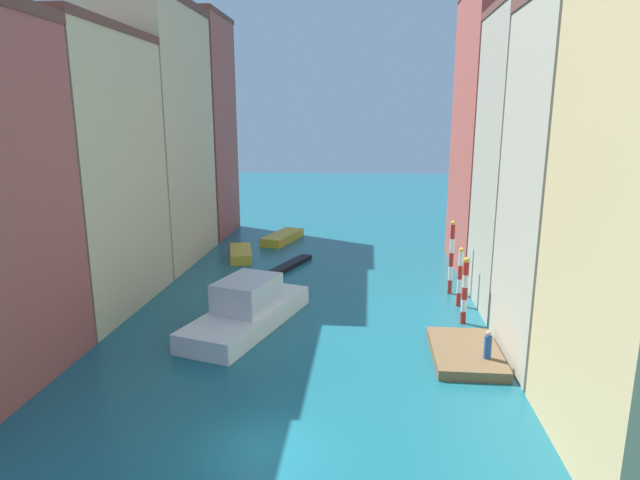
# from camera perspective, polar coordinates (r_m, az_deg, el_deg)

# --- Properties ---
(ground_plane) EXTENTS (154.00, 154.00, 0.00)m
(ground_plane) POSITION_cam_1_polar(r_m,az_deg,el_deg) (43.33, 0.20, -3.03)
(ground_plane) COLOR #196070
(building_left_1) EXTENTS (6.55, 11.58, 17.36)m
(building_left_1) POSITION_cam_1_polar(r_m,az_deg,el_deg) (36.06, -24.36, 6.65)
(building_left_1) COLOR beige
(building_left_1) RESTS_ON ground
(building_left_2) EXTENTS (6.55, 12.03, 21.22)m
(building_left_2) POSITION_cam_1_polar(r_m,az_deg,el_deg) (46.56, -17.39, 10.77)
(building_left_2) COLOR beige
(building_left_2) RESTS_ON ground
(building_left_3) EXTENTS (6.55, 8.58, 21.98)m
(building_left_3) POSITION_cam_1_polar(r_m,az_deg,el_deg) (56.55, -13.23, 11.68)
(building_left_3) COLOR #B25147
(building_left_3) RESTS_ON ground
(building_right_1) EXTENTS (6.55, 7.51, 17.94)m
(building_right_1) POSITION_cam_1_polar(r_m,az_deg,el_deg) (28.11, 26.91, 5.53)
(building_right_1) COLOR #BCB299
(building_right_1) RESTS_ON ground
(building_right_2) EXTENTS (6.55, 7.49, 18.56)m
(building_right_2) POSITION_cam_1_polar(r_m,az_deg,el_deg) (35.28, 22.50, 7.68)
(building_right_2) COLOR #BCB299
(building_right_2) RESTS_ON ground
(building_right_3) EXTENTS (6.55, 10.76, 21.81)m
(building_right_3) POSITION_cam_1_polar(r_m,az_deg,el_deg) (44.28, 19.14, 10.94)
(building_right_3) COLOR #B25147
(building_right_3) RESTS_ON ground
(waterfront_dock) EXTENTS (3.38, 5.41, 0.52)m
(waterfront_dock) POSITION_cam_1_polar(r_m,az_deg,el_deg) (28.61, 15.42, -11.63)
(waterfront_dock) COLOR brown
(waterfront_dock) RESTS_ON ground
(person_on_dock) EXTENTS (0.36, 0.36, 1.42)m
(person_on_dock) POSITION_cam_1_polar(r_m,az_deg,el_deg) (27.42, 17.66, -10.81)
(person_on_dock) COLOR #234C93
(person_on_dock) RESTS_ON waterfront_dock
(mooring_pole_0) EXTENTS (0.37, 0.37, 4.09)m
(mooring_pole_0) POSITION_cam_1_polar(r_m,az_deg,el_deg) (32.40, 15.37, -5.20)
(mooring_pole_0) COLOR red
(mooring_pole_0) RESTS_ON ground
(mooring_pole_1) EXTENTS (0.31, 0.31, 3.92)m
(mooring_pole_1) POSITION_cam_1_polar(r_m,az_deg,el_deg) (35.33, 14.86, -3.81)
(mooring_pole_1) COLOR red
(mooring_pole_1) RESTS_ON ground
(mooring_pole_2) EXTENTS (0.32, 0.32, 5.18)m
(mooring_pole_2) POSITION_cam_1_polar(r_m,az_deg,el_deg) (37.51, 14.00, -1.78)
(mooring_pole_2) COLOR red
(mooring_pole_2) RESTS_ON ground
(vaporetto_white) EXTENTS (6.19, 10.61, 2.89)m
(vaporetto_white) POSITION_cam_1_polar(r_m,az_deg,el_deg) (31.52, -7.80, -7.41)
(vaporetto_white) COLOR white
(vaporetto_white) RESTS_ON ground
(gondola_black) EXTENTS (3.90, 8.63, 0.37)m
(gondola_black) POSITION_cam_1_polar(r_m,az_deg,el_deg) (42.45, -4.10, -3.15)
(gondola_black) COLOR black
(gondola_black) RESTS_ON ground
(motorboat_0) EXTENTS (2.99, 5.31, 0.83)m
(motorboat_0) POSITION_cam_1_polar(r_m,az_deg,el_deg) (46.75, -8.55, -1.45)
(motorboat_0) COLOR gold
(motorboat_0) RESTS_ON ground
(motorboat_1) EXTENTS (3.60, 6.33, 0.82)m
(motorboat_1) POSITION_cam_1_polar(r_m,az_deg,el_deg) (52.65, -4.05, 0.28)
(motorboat_1) COLOR gold
(motorboat_1) RESTS_ON ground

